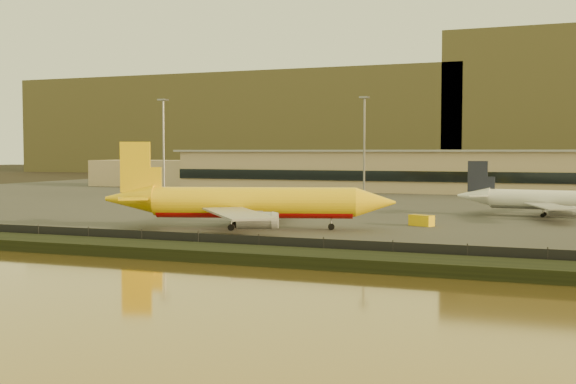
# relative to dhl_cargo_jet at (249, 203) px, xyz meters

# --- Properties ---
(ground) EXTENTS (900.00, 900.00, 0.00)m
(ground) POSITION_rel_dhl_cargo_jet_xyz_m (10.32, -11.78, -4.27)
(ground) COLOR black
(ground) RESTS_ON ground
(embankment) EXTENTS (320.00, 7.00, 1.40)m
(embankment) POSITION_rel_dhl_cargo_jet_xyz_m (10.32, -28.78, -3.57)
(embankment) COLOR black
(embankment) RESTS_ON ground
(tarmac) EXTENTS (320.00, 220.00, 0.20)m
(tarmac) POSITION_rel_dhl_cargo_jet_xyz_m (10.32, 83.22, -4.17)
(tarmac) COLOR #2D2D2D
(tarmac) RESTS_ON ground
(perimeter_fence) EXTENTS (300.00, 0.05, 2.20)m
(perimeter_fence) POSITION_rel_dhl_cargo_jet_xyz_m (10.32, -24.78, -2.97)
(perimeter_fence) COLOR black
(perimeter_fence) RESTS_ON tarmac
(terminal_building) EXTENTS (202.00, 25.00, 12.60)m
(terminal_building) POSITION_rel_dhl_cargo_jet_xyz_m (-4.20, 113.77, 1.98)
(terminal_building) COLOR tan
(terminal_building) RESTS_ON tarmac
(apron_light_masts) EXTENTS (152.20, 12.20, 25.40)m
(apron_light_masts) POSITION_rel_dhl_cargo_jet_xyz_m (25.32, 63.22, 11.43)
(apron_light_masts) COLOR slate
(apron_light_masts) RESTS_ON tarmac
(distant_hills) EXTENTS (470.00, 160.00, 70.00)m
(distant_hills) POSITION_rel_dhl_cargo_jet_xyz_m (-10.42, 328.22, 27.12)
(distant_hills) COLOR brown
(distant_hills) RESTS_ON ground
(dhl_cargo_jet) EXTENTS (44.83, 42.85, 13.63)m
(dhl_cargo_jet) POSITION_rel_dhl_cargo_jet_xyz_m (0.00, 0.00, 0.00)
(dhl_cargo_jet) COLOR #E4B40C
(dhl_cargo_jet) RESTS_ON tarmac
(white_narrowbody_jet) EXTENTS (35.84, 34.87, 10.29)m
(white_narrowbody_jet) POSITION_rel_dhl_cargo_jet_xyz_m (44.33, 39.10, -1.00)
(white_narrowbody_jet) COLOR silver
(white_narrowbody_jet) RESTS_ON tarmac
(gse_vehicle_yellow) EXTENTS (4.34, 3.23, 1.78)m
(gse_vehicle_yellow) POSITION_rel_dhl_cargo_jet_xyz_m (24.21, 14.72, -3.18)
(gse_vehicle_yellow) COLOR #E4B40C
(gse_vehicle_yellow) RESTS_ON tarmac
(gse_vehicle_white) EXTENTS (4.78, 2.86, 2.01)m
(gse_vehicle_white) POSITION_rel_dhl_cargo_jet_xyz_m (-11.02, 19.40, -3.06)
(gse_vehicle_white) COLOR silver
(gse_vehicle_white) RESTS_ON tarmac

